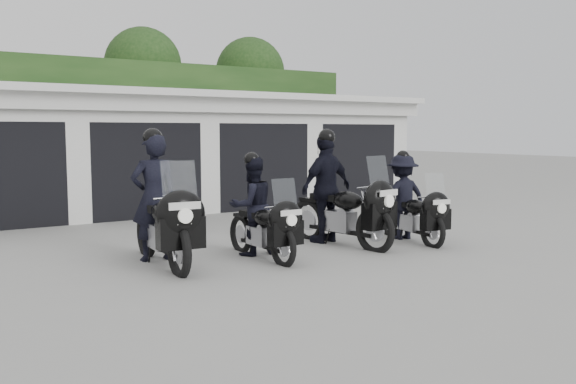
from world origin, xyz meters
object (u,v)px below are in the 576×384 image
police_bike_b (257,212)px  police_bike_c (335,194)px  police_bike_d (407,201)px  police_bike_a (161,209)px

police_bike_b → police_bike_c: 1.75m
police_bike_b → police_bike_d: bearing=-3.8°
police_bike_a → police_bike_d: bearing=-2.2°
police_bike_a → police_bike_d: (4.57, -0.49, -0.11)m
police_bike_b → police_bike_c: size_ratio=0.82×
police_bike_a → police_bike_c: size_ratio=1.01×
police_bike_c → police_bike_d: police_bike_c is taller
police_bike_a → police_bike_c: (3.22, -0.06, 0.05)m
police_bike_a → police_bike_d: police_bike_a is taller
police_bike_a → police_bike_c: police_bike_a is taller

